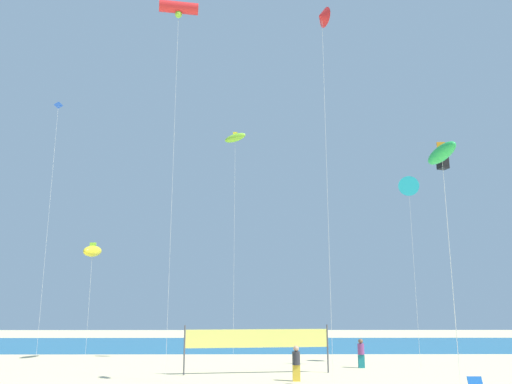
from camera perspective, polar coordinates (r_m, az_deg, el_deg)
ocean_band at (r=48.46m, az=-1.75°, el=-16.44°), size 120.00×20.00×0.01m
beachgoer_charcoal_shirt at (r=24.96m, az=4.46°, el=-18.20°), size 0.36×0.36×1.56m
beachgoer_plum_shirt at (r=30.63m, az=11.51°, el=-16.94°), size 0.36×0.36×1.56m
volleyball_net at (r=27.44m, az=0.16°, el=-16.05°), size 7.39×1.07×2.40m
kite_red_delta at (r=24.87m, az=7.29°, el=18.51°), size 0.65×0.99×16.63m
kite_black_box at (r=33.56m, az=19.90°, el=3.05°), size 0.67×0.67×12.37m
kite_yellow_inflatable at (r=36.23m, az=-17.58°, el=-6.24°), size 1.13×2.29×7.50m
kite_lime_inflatable at (r=34.52m, az=-2.31°, el=5.94°), size 1.62×0.97×14.68m
kite_red_tube at (r=29.79m, az=-8.52°, el=19.39°), size 2.15×0.97×19.36m
kite_blue_diamond at (r=36.17m, az=-21.06°, el=7.65°), size 0.55×0.54×16.32m
kite_cyan_delta at (r=31.27m, az=16.49°, el=0.56°), size 1.21×0.61×10.72m
kite_green_inflatable at (r=22.68m, az=19.79°, el=4.03°), size 1.09×1.92×9.97m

